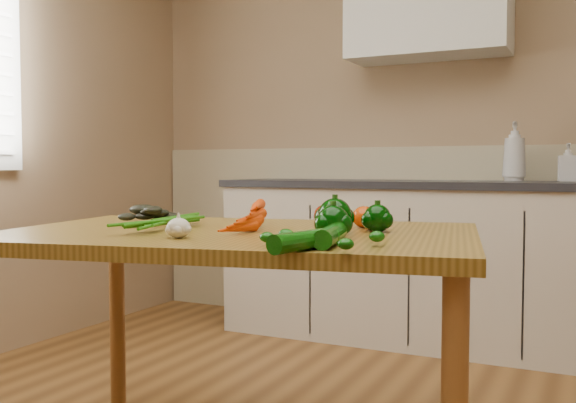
# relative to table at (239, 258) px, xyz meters

# --- Properties ---
(room) EXTENTS (4.04, 5.04, 2.64)m
(room) POSITION_rel_table_xyz_m (0.22, -0.21, 0.56)
(room) COLOR brown
(room) RESTS_ON ground
(counter_run) EXTENTS (2.84, 0.64, 1.14)m
(counter_run) POSITION_rel_table_xyz_m (0.43, 1.80, -0.23)
(counter_run) COLOR beige
(counter_run) RESTS_ON ground
(table) EXTENTS (1.60, 1.19, 0.78)m
(table) POSITION_rel_table_xyz_m (0.00, 0.00, 0.00)
(table) COLOR olive
(table) RESTS_ON ground
(soap_bottle_a) EXTENTS (0.14, 0.14, 0.32)m
(soap_bottle_a) POSITION_rel_table_xyz_m (0.60, 1.94, 0.37)
(soap_bottle_a) COLOR silver
(soap_bottle_a) RESTS_ON counter_run
(soap_bottle_b) EXTENTS (0.10, 0.11, 0.20)m
(soap_bottle_b) POSITION_rel_table_xyz_m (0.86, 1.94, 0.31)
(soap_bottle_b) COLOR silver
(soap_bottle_b) RESTS_ON counter_run
(carrot_bunch) EXTENTS (0.30, 0.25, 0.07)m
(carrot_bunch) POSITION_rel_table_xyz_m (-0.04, -0.02, 0.12)
(carrot_bunch) COLOR #E94205
(carrot_bunch) RESTS_ON table
(leafy_greens) EXTENTS (0.21, 0.19, 0.10)m
(leafy_greens) POSITION_rel_table_xyz_m (-0.44, 0.13, 0.14)
(leafy_greens) COLOR black
(leafy_greens) RESTS_ON table
(garlic_bulb) EXTENTS (0.07, 0.07, 0.06)m
(garlic_bulb) POSITION_rel_table_xyz_m (-0.04, -0.27, 0.11)
(garlic_bulb) COLOR silver
(garlic_bulb) RESTS_ON table
(pepper_a) EXTENTS (0.10, 0.10, 0.10)m
(pepper_a) POSITION_rel_table_xyz_m (0.31, 0.04, 0.14)
(pepper_a) COLOR black
(pepper_a) RESTS_ON table
(pepper_b) EXTENTS (0.08, 0.08, 0.08)m
(pepper_b) POSITION_rel_table_xyz_m (0.41, 0.14, 0.13)
(pepper_b) COLOR black
(pepper_b) RESTS_ON table
(pepper_c) EXTENTS (0.09, 0.09, 0.09)m
(pepper_c) POSITION_rel_table_xyz_m (0.35, -0.09, 0.13)
(pepper_c) COLOR black
(pepper_c) RESTS_ON table
(tomato_a) EXTENTS (0.08, 0.08, 0.07)m
(tomato_a) POSITION_rel_table_xyz_m (0.20, 0.23, 0.12)
(tomato_a) COLOR #861402
(tomato_a) RESTS_ON table
(tomato_b) EXTENTS (0.08, 0.08, 0.07)m
(tomato_b) POSITION_rel_table_xyz_m (0.33, 0.25, 0.12)
(tomato_b) COLOR #C13C04
(tomato_b) RESTS_ON table
(tomato_c) EXTENTS (0.06, 0.06, 0.06)m
(tomato_c) POSITION_rel_table_xyz_m (0.37, 0.18, 0.12)
(tomato_c) COLOR #C13C04
(tomato_c) RESTS_ON table
(zucchini_a) EXTENTS (0.10, 0.24, 0.05)m
(zucchini_a) POSITION_rel_table_xyz_m (0.40, -0.23, 0.11)
(zucchini_a) COLOR #084507
(zucchini_a) RESTS_ON table
(zucchini_b) EXTENTS (0.09, 0.24, 0.05)m
(zucchini_b) POSITION_rel_table_xyz_m (0.39, -0.35, 0.11)
(zucchini_b) COLOR #084507
(zucchini_b) RESTS_ON table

